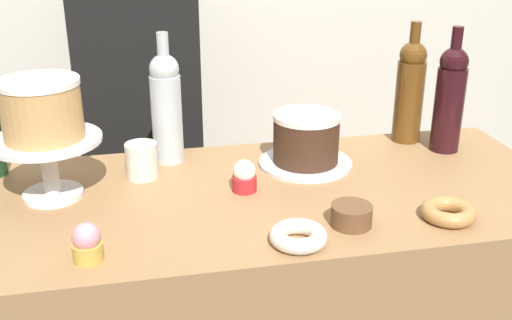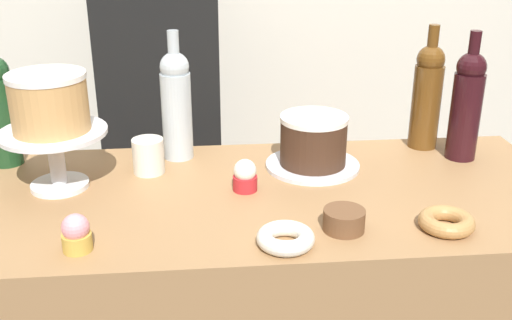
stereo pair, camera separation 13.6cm
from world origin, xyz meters
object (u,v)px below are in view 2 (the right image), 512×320
wine_bottle_clear (176,103)px  cupcake_vanilla (245,176)px  cupcake_strawberry (76,234)px  white_layer_cake (49,102)px  wine_bottle_green (0,109)px  cake_stand_pedestal (55,149)px  chocolate_round_cake (313,140)px  donut_sugar (286,238)px  barista_figure (164,142)px  donut_maple (447,222)px  coffee_cup_ceramic (148,156)px  wine_bottle_dark_red (467,104)px  wine_bottle_amber (427,95)px  cookie_stack (344,220)px

wine_bottle_clear → cupcake_vanilla: 0.29m
cupcake_strawberry → white_layer_cake: bearing=107.2°
cupcake_strawberry → cupcake_vanilla: (0.33, 0.23, 0.00)m
wine_bottle_green → cupcake_strawberry: bearing=-61.0°
wine_bottle_clear → cupcake_strawberry: size_ratio=4.38×
cake_stand_pedestal → chocolate_round_cake: bearing=5.9°
donut_sugar → barista_figure: size_ratio=0.07×
donut_maple → donut_sugar: same height
wine_bottle_clear → white_layer_cake: bearing=-149.0°
cake_stand_pedestal → cupcake_vanilla: size_ratio=3.21×
cupcake_vanilla → coffee_cup_ceramic: bearing=151.3°
white_layer_cake → cupcake_vanilla: size_ratio=2.30×
wine_bottle_dark_red → barista_figure: (-0.78, 0.45, -0.25)m
chocolate_round_cake → wine_bottle_clear: (-0.33, 0.10, 0.07)m
white_layer_cake → barista_figure: bearing=69.0°
white_layer_cake → wine_bottle_green: (-0.16, 0.16, -0.06)m
donut_maple → coffee_cup_ceramic: 0.70m
white_layer_cake → chocolate_round_cake: white_layer_cake is taller
chocolate_round_cake → wine_bottle_green: size_ratio=0.51×
chocolate_round_cake → coffee_cup_ceramic: bearing=179.1°
wine_bottle_amber → cupcake_strawberry: bearing=-150.7°
chocolate_round_cake → wine_bottle_amber: (0.32, 0.11, 0.07)m
wine_bottle_clear → donut_maple: wine_bottle_clear is taller
wine_bottle_green → cupcake_vanilla: bearing=-20.1°
donut_sugar → barista_figure: bearing=107.8°
wine_bottle_green → wine_bottle_amber: size_ratio=1.00×
cupcake_vanilla → cookie_stack: (0.18, -0.20, -0.01)m
wine_bottle_clear → wine_bottle_amber: bearing=1.4°
barista_figure → donut_maple: bearing=-53.5°
donut_maple → coffee_cup_ceramic: coffee_cup_ceramic is taller
cookie_stack → barista_figure: size_ratio=0.05×
donut_maple → donut_sugar: bearing=-174.0°
cake_stand_pedestal → cupcake_strawberry: size_ratio=3.21×
donut_maple → barista_figure: (-0.60, 0.82, -0.12)m
cupcake_strawberry → cupcake_vanilla: size_ratio=1.00×
wine_bottle_amber → barista_figure: size_ratio=0.20×
cookie_stack → cupcake_vanilla: bearing=131.7°
wine_bottle_dark_red → donut_sugar: size_ratio=2.91×
wine_bottle_dark_red → cookie_stack: wine_bottle_dark_red is taller
coffee_cup_ceramic → wine_bottle_amber: bearing=8.6°
cookie_stack → donut_maple: bearing=-4.2°
cake_stand_pedestal → donut_maple: cake_stand_pedestal is taller
wine_bottle_clear → wine_bottle_amber: (0.65, 0.02, 0.00)m
white_layer_cake → wine_bottle_dark_red: (0.99, 0.09, -0.06)m
cupcake_vanilla → wine_bottle_green: bearing=159.9°
wine_bottle_amber → coffee_cup_ceramic: size_ratio=3.83×
cake_stand_pedestal → wine_bottle_green: 0.23m
donut_sugar → wine_bottle_dark_red: bearing=38.1°
cupcake_vanilla → barista_figure: size_ratio=0.05×
donut_maple → wine_bottle_clear: bearing=141.2°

